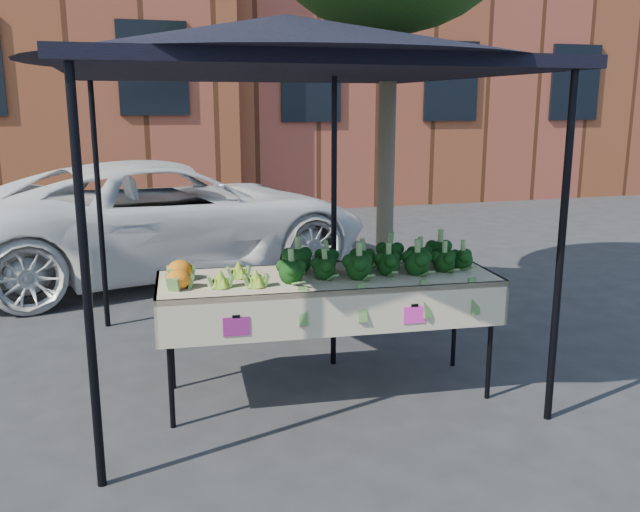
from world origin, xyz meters
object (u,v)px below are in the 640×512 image
at_px(canopy, 288,199).
at_px(vehicle, 161,65).
at_px(table, 328,335).
at_px(street_tree, 388,72).

height_order(canopy, vehicle, vehicle).
bearing_deg(vehicle, canopy, 179.01).
bearing_deg(canopy, vehicle, 101.30).
relative_size(table, vehicle, 0.48).
distance_m(table, vehicle, 4.68).
xyz_separation_m(table, street_tree, (1.07, 1.59, 1.94)).
xyz_separation_m(canopy, street_tree, (1.20, 0.96, 1.02)).
height_order(canopy, street_tree, street_tree).
height_order(table, street_tree, street_tree).
relative_size(vehicle, street_tree, 1.07).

